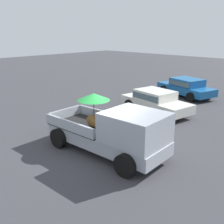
{
  "coord_description": "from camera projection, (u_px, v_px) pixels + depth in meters",
  "views": [
    {
      "loc": [
        6.86,
        -6.75,
        4.63
      ],
      "look_at": [
        -1.07,
        1.45,
        1.1
      ],
      "focal_mm": 42.22,
      "sensor_mm": 36.0,
      "label": 1
    }
  ],
  "objects": [
    {
      "name": "parked_sedan_far",
      "position": [
        155.0,
        100.0,
        15.34
      ],
      "size": [
        4.53,
        2.49,
        1.33
      ],
      "rotation": [
        0.0,
        0.0,
        -0.16
      ],
      "color": "black",
      "rests_on": "ground"
    },
    {
      "name": "parked_sedan_near",
      "position": [
        186.0,
        86.0,
        19.16
      ],
      "size": [
        4.61,
        2.84,
        1.33
      ],
      "rotation": [
        0.0,
        0.0,
        2.87
      ],
      "color": "black",
      "rests_on": "ground"
    },
    {
      "name": "pickup_truck_main",
      "position": [
        115.0,
        131.0,
        10.0
      ],
      "size": [
        5.14,
        2.46,
        2.24
      ],
      "rotation": [
        0.0,
        0.0,
        0.05
      ],
      "color": "black",
      "rests_on": "ground"
    },
    {
      "name": "ground_plane",
      "position": [
        106.0,
        151.0,
        10.56
      ],
      "size": [
        80.0,
        80.0,
        0.0
      ],
      "primitive_type": "plane",
      "color": "#38383D"
    }
  ]
}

